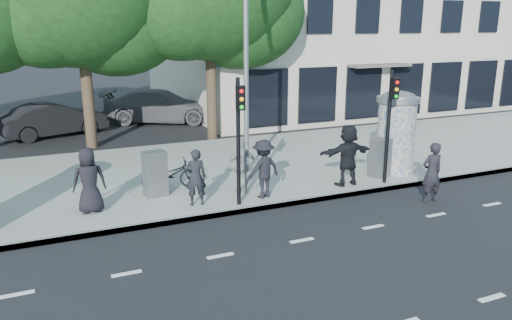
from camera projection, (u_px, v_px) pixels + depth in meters
name	position (u px, v px, depth m)	size (l,w,h in m)	color
ground	(334.00, 267.00, 10.32)	(120.00, 120.00, 0.00)	black
sidewalk	(216.00, 169.00, 16.94)	(40.00, 8.00, 0.15)	gray
curb	(264.00, 207.00, 13.44)	(40.00, 0.10, 0.16)	slate
lane_dash_far	(302.00, 240.00, 11.56)	(32.00, 0.12, 0.01)	silver
ad_column_right	(396.00, 130.00, 16.07)	(1.36, 1.36, 2.65)	beige
traffic_pole_near	(239.00, 129.00, 12.86)	(0.22, 0.31, 3.40)	black
traffic_pole_far	(390.00, 116.00, 14.70)	(0.22, 0.31, 3.40)	black
street_lamp	(247.00, 26.00, 15.23)	(0.25, 0.93, 8.00)	slate
building	(331.00, 4.00, 31.02)	(20.30, 15.85, 12.00)	#B3A796
ped_a	(89.00, 180.00, 12.68)	(0.83, 0.54, 1.71)	black
ped_b	(196.00, 177.00, 13.22)	(0.56, 0.37, 1.54)	black
ped_d	(263.00, 169.00, 13.80)	(1.07, 0.61, 1.65)	black
ped_e	(242.00, 166.00, 14.21)	(0.94, 0.53, 1.60)	#9C9C9F
ped_f	(348.00, 155.00, 14.85)	(1.72, 0.62, 1.85)	black
man_road	(432.00, 172.00, 13.87)	(0.62, 0.41, 1.71)	black
bicycle	(170.00, 175.00, 14.59)	(1.68, 0.58, 0.88)	black
cabinet_left	(155.00, 174.00, 13.98)	(0.62, 0.45, 1.29)	slate
cabinet_right	(380.00, 157.00, 15.74)	(0.60, 0.43, 1.25)	slate
car_mid	(54.00, 119.00, 22.10)	(4.54, 1.58, 1.49)	black
car_right	(161.00, 106.00, 25.19)	(5.67, 2.31, 1.65)	#5A5B62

